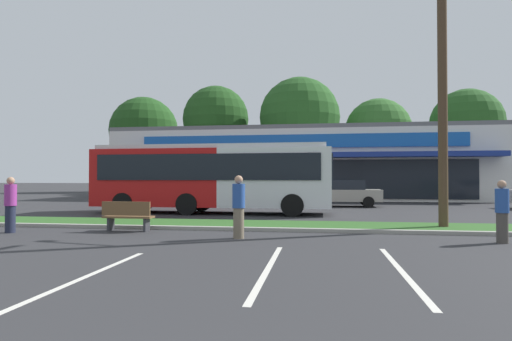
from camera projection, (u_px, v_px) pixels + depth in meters
The scene contains 18 objects.
grass_median at pixel (288, 225), 14.46m from camera, with size 56.00×2.20×0.12m, color #2D5B23.
curb_lip at pixel (285, 230), 13.26m from camera, with size 56.00×0.24×0.12m, color #99968C.
parking_stripe_0 at pixel (81, 279), 7.09m from camera, with size 0.12×4.80×0.01m, color silver.
parking_stripe_1 at pixel (268, 268), 7.91m from camera, with size 0.12×4.80×0.01m, color silver.
parking_stripe_2 at pixel (401, 271), 7.67m from camera, with size 0.12×4.80×0.01m, color silver.
storefront_building at pixel (302, 165), 36.74m from camera, with size 29.27×14.17×5.61m.
tree_far_left at pixel (144, 131), 50.12m from camera, with size 8.03×8.03×11.29m.
tree_left at pixel (216, 119), 46.21m from camera, with size 7.21×7.21×11.75m.
tree_mid_left at pixel (299, 118), 43.91m from camera, with size 8.37×8.37×12.16m.
tree_mid at pixel (378, 132), 43.87m from camera, with size 6.85×6.85×9.95m.
tree_mid_right at pixel (467, 124), 41.37m from camera, with size 6.94×6.94×10.42m.
utility_pole at pixel (438, 46), 13.81m from camera, with size 3.10×2.39×11.36m.
city_bus at pixel (212, 176), 20.12m from camera, with size 11.36×2.79×3.25m.
bus_stop_bench at pixel (128, 215), 13.37m from camera, with size 1.60×0.45×0.95m.
car_1 at pixel (345, 193), 24.82m from camera, with size 4.27×1.90×1.55m.
pedestrian_near_bench at pixel (239, 207), 11.82m from camera, with size 0.36×0.36×1.77m.
pedestrian_by_pole at pixel (10, 205), 13.03m from camera, with size 0.35×0.35×1.73m.
pedestrian_mid at pixel (502, 212), 10.96m from camera, with size 0.33×0.33×1.64m.
Camera 1 is at (1.06, -0.50, 1.71)m, focal length 29.54 mm.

